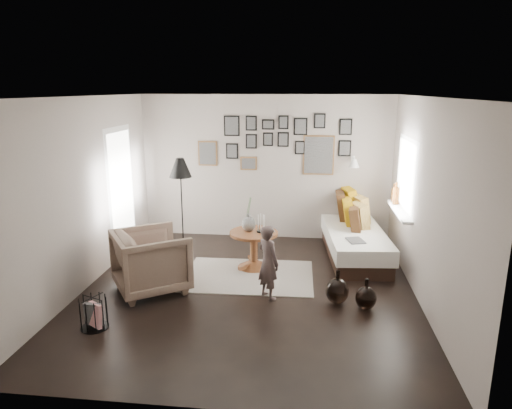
# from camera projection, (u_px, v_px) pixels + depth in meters

# --- Properties ---
(ground) EXTENTS (4.80, 4.80, 0.00)m
(ground) POSITION_uv_depth(u_px,v_px,m) (248.00, 291.00, 6.26)
(ground) COLOR black
(ground) RESTS_ON ground
(wall_back) EXTENTS (4.50, 0.00, 4.50)m
(wall_back) POSITION_uv_depth(u_px,v_px,m) (265.00, 168.00, 8.25)
(wall_back) COLOR #A2968D
(wall_back) RESTS_ON ground
(wall_front) EXTENTS (4.50, 0.00, 4.50)m
(wall_front) POSITION_uv_depth(u_px,v_px,m) (208.00, 270.00, 3.63)
(wall_front) COLOR #A2968D
(wall_front) RESTS_ON ground
(wall_left) EXTENTS (0.00, 4.80, 4.80)m
(wall_left) POSITION_uv_depth(u_px,v_px,m) (84.00, 195.00, 6.19)
(wall_left) COLOR #A2968D
(wall_left) RESTS_ON ground
(wall_right) EXTENTS (0.00, 4.80, 4.80)m
(wall_right) POSITION_uv_depth(u_px,v_px,m) (426.00, 204.00, 5.69)
(wall_right) COLOR #A2968D
(wall_right) RESTS_ON ground
(ceiling) EXTENTS (4.80, 4.80, 0.00)m
(ceiling) POSITION_uv_depth(u_px,v_px,m) (247.00, 97.00, 5.62)
(ceiling) COLOR white
(ceiling) RESTS_ON wall_back
(door_left) EXTENTS (0.00, 2.14, 2.14)m
(door_left) POSITION_uv_depth(u_px,v_px,m) (121.00, 193.00, 7.40)
(door_left) COLOR white
(door_left) RESTS_ON wall_left
(window_right) EXTENTS (0.15, 1.32, 1.30)m
(window_right) POSITION_uv_depth(u_px,v_px,m) (398.00, 206.00, 7.08)
(window_right) COLOR white
(window_right) RESTS_ON wall_right
(gallery_wall) EXTENTS (2.74, 0.03, 1.08)m
(gallery_wall) POSITION_uv_depth(u_px,v_px,m) (281.00, 144.00, 8.09)
(gallery_wall) COLOR brown
(gallery_wall) RESTS_ON wall_back
(wall_sconce) EXTENTS (0.18, 0.36, 0.16)m
(wall_sconce) POSITION_uv_depth(u_px,v_px,m) (354.00, 163.00, 7.78)
(wall_sconce) COLOR white
(wall_sconce) RESTS_ON wall_back
(rug) EXTENTS (1.90, 1.35, 0.01)m
(rug) POSITION_uv_depth(u_px,v_px,m) (249.00, 276.00, 6.75)
(rug) COLOR white
(rug) RESTS_ON ground
(pedestal_table) EXTENTS (0.74, 0.74, 0.58)m
(pedestal_table) POSITION_uv_depth(u_px,v_px,m) (254.00, 251.00, 7.01)
(pedestal_table) COLOR brown
(pedestal_table) RESTS_ON ground
(vase) EXTENTS (0.21, 0.21, 0.53)m
(vase) POSITION_uv_depth(u_px,v_px,m) (249.00, 221.00, 6.92)
(vase) COLOR black
(vase) RESTS_ON pedestal_table
(candles) EXTENTS (0.13, 0.13, 0.28)m
(candles) POSITION_uv_depth(u_px,v_px,m) (261.00, 224.00, 6.89)
(candles) COLOR black
(candles) RESTS_ON pedestal_table
(daybed) EXTENTS (1.05, 2.16, 1.01)m
(daybed) POSITION_uv_depth(u_px,v_px,m) (354.00, 236.00, 7.53)
(daybed) COLOR black
(daybed) RESTS_ON ground
(magazine_on_daybed) EXTENTS (0.30, 0.36, 0.02)m
(magazine_on_daybed) POSITION_uv_depth(u_px,v_px,m) (356.00, 240.00, 6.87)
(magazine_on_daybed) COLOR black
(magazine_on_daybed) RESTS_ON daybed
(armchair) EXTENTS (1.28, 1.27, 0.85)m
(armchair) POSITION_uv_depth(u_px,v_px,m) (151.00, 261.00, 6.19)
(armchair) COLOR #725C4D
(armchair) RESTS_ON ground
(armchair_cushion) EXTENTS (0.54, 0.54, 0.17)m
(armchair_cushion) POSITION_uv_depth(u_px,v_px,m) (154.00, 256.00, 6.22)
(armchair_cushion) COLOR white
(armchair_cushion) RESTS_ON armchair
(floor_lamp) EXTENTS (0.37, 0.37, 1.59)m
(floor_lamp) POSITION_uv_depth(u_px,v_px,m) (180.00, 171.00, 7.52)
(floor_lamp) COLOR black
(floor_lamp) RESTS_ON ground
(magazine_basket) EXTENTS (0.39, 0.39, 0.38)m
(magazine_basket) POSITION_uv_depth(u_px,v_px,m) (94.00, 313.00, 5.26)
(magazine_basket) COLOR black
(magazine_basket) RESTS_ON ground
(demijohn_large) EXTENTS (0.30, 0.30, 0.45)m
(demijohn_large) POSITION_uv_depth(u_px,v_px,m) (337.00, 291.00, 5.86)
(demijohn_large) COLOR black
(demijohn_large) RESTS_ON ground
(demijohn_small) EXTENTS (0.26, 0.26, 0.41)m
(demijohn_small) POSITION_uv_depth(u_px,v_px,m) (366.00, 298.00, 5.71)
(demijohn_small) COLOR black
(demijohn_small) RESTS_ON ground
(child) EXTENTS (0.42, 0.43, 1.00)m
(child) POSITION_uv_depth(u_px,v_px,m) (268.00, 262.00, 5.94)
(child) COLOR #544342
(child) RESTS_ON ground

